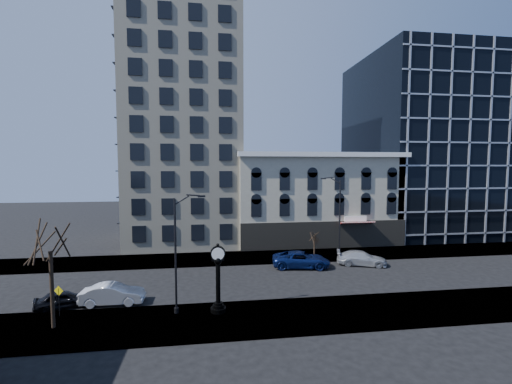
{
  "coord_description": "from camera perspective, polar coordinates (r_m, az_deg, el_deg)",
  "views": [
    {
      "loc": [
        -2.87,
        -30.98,
        10.53
      ],
      "look_at": [
        2.0,
        4.0,
        8.0
      ],
      "focal_mm": 24.0,
      "sensor_mm": 36.0,
      "label": 1
    }
  ],
  "objects": [
    {
      "name": "car_near_a",
      "position": [
        30.53,
        -29.46,
        -15.31
      ],
      "size": [
        4.15,
        2.78,
        1.31
      ],
      "primitive_type": "imported",
      "rotation": [
        0.0,
        0.0,
        1.92
      ],
      "color": "black",
      "rests_on": "ground"
    },
    {
      "name": "bare_tree_far",
      "position": [
        41.39,
        9.73,
        -7.01
      ],
      "size": [
        1.92,
        1.92,
        3.3
      ],
      "color": "black",
      "rests_on": "sidewalk_far"
    },
    {
      "name": "car_far_a",
      "position": [
        37.05,
        7.54,
        -11.1
      ],
      "size": [
        6.43,
        3.75,
        1.68
      ],
      "primitive_type": "imported",
      "rotation": [
        0.0,
        0.0,
        1.41
      ],
      "color": "#0C194C",
      "rests_on": "ground"
    },
    {
      "name": "car_near_b",
      "position": [
        29.7,
        -22.75,
        -15.4
      ],
      "size": [
        4.73,
        1.67,
        1.56
      ],
      "primitive_type": "imported",
      "rotation": [
        0.0,
        0.0,
        1.57
      ],
      "color": "silver",
      "rests_on": "ground"
    },
    {
      "name": "sidewalk_far",
      "position": [
        40.46,
        -3.65,
        -10.91
      ],
      "size": [
        160.0,
        6.0,
        0.12
      ],
      "primitive_type": "cube",
      "color": "gray",
      "rests_on": "ground"
    },
    {
      "name": "glass_office",
      "position": [
        62.61,
        26.14,
        6.86
      ],
      "size": [
        20.0,
        20.15,
        28.0
      ],
      "color": "black",
      "rests_on": "ground"
    },
    {
      "name": "street_lamp_far",
      "position": [
        39.89,
        12.85,
        -0.65
      ],
      "size": [
        2.41,
        0.93,
        9.52
      ],
      "rotation": [
        0.0,
        0.0,
        2.86
      ],
      "color": "black",
      "rests_on": "sidewalk_far"
    },
    {
      "name": "street_clock",
      "position": [
        25.54,
        -6.34,
        -14.53
      ],
      "size": [
        1.13,
        1.13,
        5.0
      ],
      "rotation": [
        0.0,
        0.0,
        -0.02
      ],
      "color": "black",
      "rests_on": "sidewalk_near"
    },
    {
      "name": "ground",
      "position": [
        32.84,
        -2.58,
        -14.61
      ],
      "size": [
        160.0,
        160.0,
        0.0
      ],
      "primitive_type": "plane",
      "color": "black",
      "rests_on": "ground"
    },
    {
      "name": "cream_tower",
      "position": [
        50.73,
        -11.82,
        13.99
      ],
      "size": [
        15.9,
        15.4,
        42.5
      ],
      "color": "beige",
      "rests_on": "ground"
    },
    {
      "name": "bare_tree_near",
      "position": [
        25.67,
        -31.17,
        -6.06
      ],
      "size": [
        4.74,
        4.74,
        8.13
      ],
      "color": "black",
      "rests_on": "sidewalk_near"
    },
    {
      "name": "warning_sign",
      "position": [
        28.5,
        -30.01,
        -14.69
      ],
      "size": [
        0.68,
        0.25,
        2.17
      ],
      "rotation": [
        0.0,
        0.0,
        -0.31
      ],
      "color": "black",
      "rests_on": "sidewalk_near"
    },
    {
      "name": "sidewalk_near",
      "position": [
        25.41,
        -0.78,
        -20.23
      ],
      "size": [
        160.0,
        6.0,
        0.12
      ],
      "primitive_type": "cube",
      "color": "gray",
      "rests_on": "ground"
    },
    {
      "name": "street_lamp_near",
      "position": [
        24.91,
        -11.9,
        -4.91
      ],
      "size": [
        2.22,
        0.74,
        8.68
      ],
      "rotation": [
        0.0,
        0.0,
        0.23
      ],
      "color": "black",
      "rests_on": "sidewalk_near"
    },
    {
      "name": "victorian_row",
      "position": [
        49.38,
        9.64,
        -1.23
      ],
      "size": [
        22.6,
        11.19,
        12.5
      ],
      "color": "#B6B096",
      "rests_on": "ground"
    },
    {
      "name": "car_far_b",
      "position": [
        39.27,
        17.19,
        -10.5
      ],
      "size": [
        5.62,
        3.66,
        1.51
      ],
      "primitive_type": "imported",
      "rotation": [
        0.0,
        0.0,
        1.25
      ],
      "color": "#A5A8AD",
      "rests_on": "ground"
    }
  ]
}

